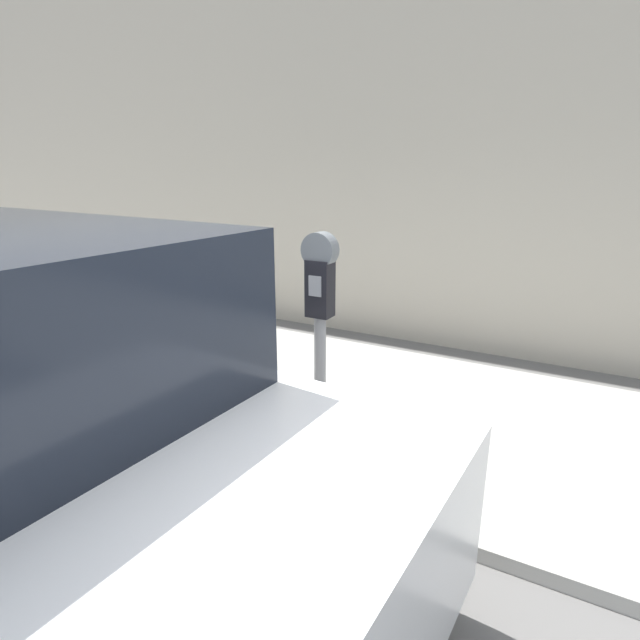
{
  "coord_description": "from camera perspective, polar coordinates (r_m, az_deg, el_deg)",
  "views": [
    {
      "loc": [
        1.32,
        -1.63,
        2.13
      ],
      "look_at": [
        -0.12,
        1.0,
        1.21
      ],
      "focal_mm": 28.0,
      "sensor_mm": 36.0,
      "label": 1
    }
  ],
  "objects": [
    {
      "name": "ground_plane",
      "position": [
        2.99,
        -8.26,
        -28.63
      ],
      "size": [
        60.0,
        60.0,
        0.0
      ],
      "primitive_type": "plane",
      "color": "slate"
    },
    {
      "name": "sidewalk",
      "position": [
        4.55,
        8.73,
        -10.4
      ],
      "size": [
        24.0,
        2.8,
        0.1
      ],
      "color": "#ADAAA3",
      "rests_on": "ground_plane"
    },
    {
      "name": "parking_meter",
      "position": [
        3.14,
        -0.0,
        -0.29
      ],
      "size": [
        0.22,
        0.13,
        1.66
      ],
      "color": "gray",
      "rests_on": "sidewalk"
    },
    {
      "name": "building_facade",
      "position": [
        6.2,
        17.61,
        22.78
      ],
      "size": [
        24.0,
        0.3,
        5.67
      ],
      "color": "beige",
      "rests_on": "ground_plane"
    }
  ]
}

